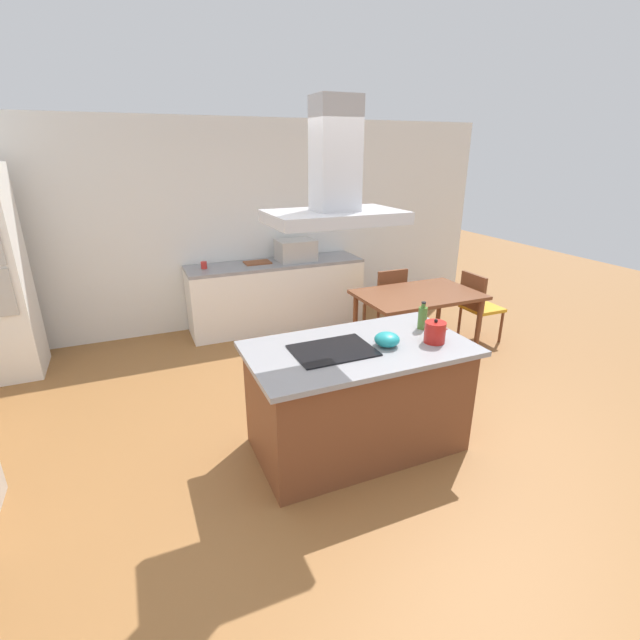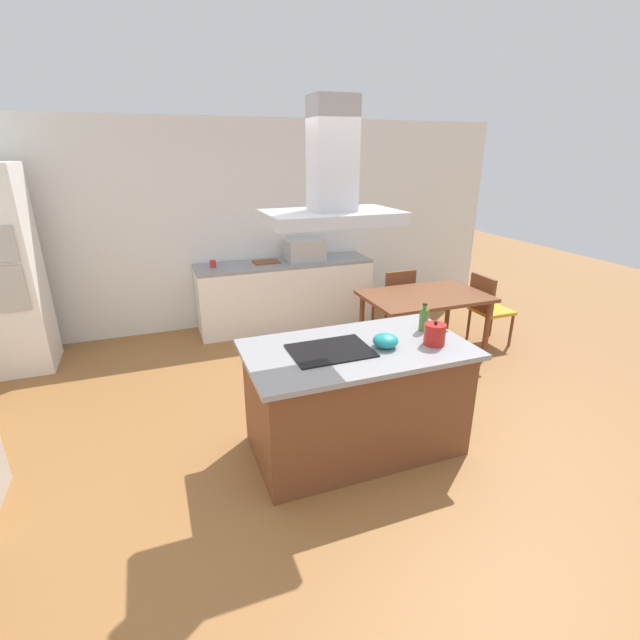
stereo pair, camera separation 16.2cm
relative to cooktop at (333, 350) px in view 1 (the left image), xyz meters
The scene contains 15 objects.
ground 1.77m from the cooktop, 81.55° to the left, with size 16.00×16.00×0.00m, color #936033.
wall_back 3.29m from the cooktop, 86.08° to the left, with size 7.20×0.10×2.70m, color white.
kitchen_island 0.50m from the cooktop, ahead, with size 1.73×0.96×0.90m.
cooktop is the anchor object (origin of this frame).
tea_kettle 0.82m from the cooktop, 11.23° to the right, with size 0.22×0.16×0.19m.
olive_oil_bottle 0.89m from the cooktop, ahead, with size 0.08×0.08×0.24m.
mixing_bowl 0.43m from the cooktop, 10.28° to the right, with size 0.20×0.20×0.11m, color teal.
back_counter 2.96m from the cooktop, 80.40° to the left, with size 2.36×0.62×0.90m.
countertop_microwave 2.99m from the cooktop, 74.89° to the left, with size 0.50×0.38×0.28m, color #B2AFAA.
coffee_mug_red 2.95m from the cooktop, 98.78° to the left, with size 0.08×0.08×0.09m, color red.
cutting_board 2.94m from the cooktop, 85.10° to the left, with size 0.34×0.24×0.02m, color brown.
dining_table 2.21m from the cooktop, 38.31° to the left, with size 1.40×0.90×0.75m.
chair_facing_back_wall 2.69m from the cooktop, 49.61° to the left, with size 0.42×0.42×0.89m.
chair_at_right_end 3.00m from the cooktop, 27.31° to the left, with size 0.42×0.42×0.89m.
range_hood 1.20m from the cooktop, ahead, with size 0.90×0.55×0.78m.
Camera 1 is at (-1.53, -2.78, 2.31)m, focal length 25.28 mm.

